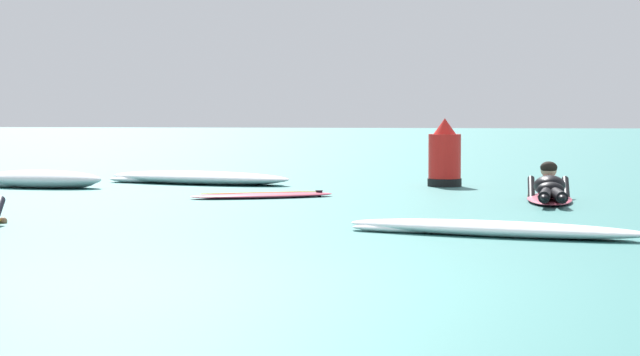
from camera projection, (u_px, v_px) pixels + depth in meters
ground_plane at (340, 190)px, 18.31m from camera, size 120.00×120.00×0.00m
surfer_far at (550, 191)px, 16.01m from camera, size 0.60×2.52×0.55m
drifting_surfboard at (264, 195)px, 16.79m from camera, size 1.97×1.33×0.16m
whitewater_front at (41, 179)px, 18.93m from camera, size 2.06×1.18×0.27m
whitewater_mid_right at (199, 178)px, 19.91m from camera, size 3.27×1.87×0.20m
whitewater_far_band at (495, 229)px, 11.75m from camera, size 2.90×1.40×0.14m
channel_marker_buoy at (445, 159)px, 19.26m from camera, size 0.51×0.51×1.03m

